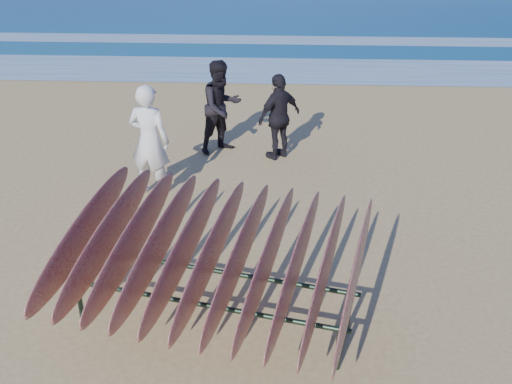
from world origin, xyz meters
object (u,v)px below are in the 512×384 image
surfboard_rack (211,256)px  person_dark_a (221,107)px  person_white (149,141)px  person_dark_b (279,117)px

surfboard_rack → person_dark_a: 5.16m
person_white → surfboard_rack: bearing=126.4°
surfboard_rack → person_dark_a: (-0.39, 5.14, -0.06)m
person_white → person_dark_a: size_ratio=1.06×
surfboard_rack → person_white: (-1.33, 3.31, -0.00)m
surfboard_rack → person_white: 3.56m
person_dark_a → person_white: bearing=-157.0°
person_white → person_dark_b: 2.54m
surfboard_rack → person_dark_b: size_ratio=2.38×
person_white → person_dark_a: (0.94, 1.84, -0.05)m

